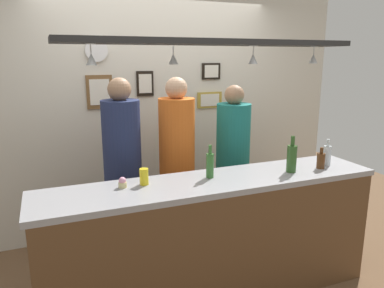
{
  "coord_description": "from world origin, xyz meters",
  "views": [
    {
      "loc": [
        -1.16,
        -2.78,
        1.91
      ],
      "look_at": [
        0.0,
        0.1,
        1.18
      ],
      "focal_mm": 34.56,
      "sensor_mm": 36.0,
      "label": 1
    }
  ],
  "objects_px": {
    "picture_frame_crest": "(145,84)",
    "picture_frame_upper_small": "(211,71)",
    "bottle_beer_green_import": "(210,165)",
    "bottle_beer_brown_stubby": "(321,160)",
    "person_middle_orange_shirt": "(177,150)",
    "picture_frame_caricature": "(100,92)",
    "person_left_navy_shirt": "(122,155)",
    "person_right_teal_shirt": "(233,150)",
    "bottle_champagne_green": "(292,158)",
    "drink_can": "(144,177)",
    "cupcake": "(123,183)",
    "wall_clock": "(96,50)",
    "picture_frame_lower_pair": "(210,100)",
    "bottle_soda_clear": "(327,155)"
  },
  "relations": [
    {
      "from": "picture_frame_crest",
      "to": "picture_frame_upper_small",
      "type": "distance_m",
      "value": 0.78
    },
    {
      "from": "bottle_beer_green_import",
      "to": "bottle_beer_brown_stubby",
      "type": "bearing_deg",
      "value": -7.52
    },
    {
      "from": "person_middle_orange_shirt",
      "to": "picture_frame_caricature",
      "type": "xyz_separation_m",
      "value": [
        -0.6,
        0.63,
        0.52
      ]
    },
    {
      "from": "person_left_navy_shirt",
      "to": "person_right_teal_shirt",
      "type": "height_order",
      "value": "person_left_navy_shirt"
    },
    {
      "from": "bottle_champagne_green",
      "to": "drink_can",
      "type": "xyz_separation_m",
      "value": [
        -1.2,
        0.15,
        -0.06
      ]
    },
    {
      "from": "bottle_beer_brown_stubby",
      "to": "bottle_champagne_green",
      "type": "xyz_separation_m",
      "value": [
        -0.29,
        0.01,
        0.05
      ]
    },
    {
      "from": "person_left_navy_shirt",
      "to": "bottle_beer_brown_stubby",
      "type": "relative_size",
      "value": 9.69
    },
    {
      "from": "picture_frame_upper_small",
      "to": "cupcake",
      "type": "bearing_deg",
      "value": -134.7
    },
    {
      "from": "person_right_teal_shirt",
      "to": "drink_can",
      "type": "xyz_separation_m",
      "value": [
        -1.1,
        -0.68,
        0.06
      ]
    },
    {
      "from": "bottle_champagne_green",
      "to": "wall_clock",
      "type": "bearing_deg",
      "value": 131.95
    },
    {
      "from": "picture_frame_lower_pair",
      "to": "wall_clock",
      "type": "xyz_separation_m",
      "value": [
        -1.24,
        -0.01,
        0.54
      ]
    },
    {
      "from": "person_left_navy_shirt",
      "to": "picture_frame_upper_small",
      "type": "xyz_separation_m",
      "value": [
        1.16,
        0.63,
        0.7
      ]
    },
    {
      "from": "drink_can",
      "to": "picture_frame_crest",
      "type": "relative_size",
      "value": 0.47
    },
    {
      "from": "person_left_navy_shirt",
      "to": "bottle_champagne_green",
      "type": "relative_size",
      "value": 5.81
    },
    {
      "from": "cupcake",
      "to": "picture_frame_crest",
      "type": "bearing_deg",
      "value": 67.9
    },
    {
      "from": "person_left_navy_shirt",
      "to": "bottle_champagne_green",
      "type": "height_order",
      "value": "person_left_navy_shirt"
    },
    {
      "from": "bottle_beer_brown_stubby",
      "to": "picture_frame_caricature",
      "type": "height_order",
      "value": "picture_frame_caricature"
    },
    {
      "from": "person_right_teal_shirt",
      "to": "wall_clock",
      "type": "distance_m",
      "value": 1.68
    },
    {
      "from": "person_middle_orange_shirt",
      "to": "person_right_teal_shirt",
      "type": "xyz_separation_m",
      "value": [
        0.6,
        0.0,
        -0.06
      ]
    },
    {
      "from": "bottle_beer_green_import",
      "to": "cupcake",
      "type": "bearing_deg",
      "value": 177.64
    },
    {
      "from": "picture_frame_upper_small",
      "to": "bottle_beer_brown_stubby",
      "type": "bearing_deg",
      "value": -76.78
    },
    {
      "from": "person_left_navy_shirt",
      "to": "cupcake",
      "type": "height_order",
      "value": "person_left_navy_shirt"
    },
    {
      "from": "bottle_champagne_green",
      "to": "drink_can",
      "type": "height_order",
      "value": "bottle_champagne_green"
    },
    {
      "from": "person_left_navy_shirt",
      "to": "picture_frame_crest",
      "type": "xyz_separation_m",
      "value": [
        0.4,
        0.63,
        0.59
      ]
    },
    {
      "from": "bottle_beer_green_import",
      "to": "picture_frame_lower_pair",
      "type": "xyz_separation_m",
      "value": [
        0.61,
        1.34,
        0.33
      ]
    },
    {
      "from": "person_middle_orange_shirt",
      "to": "picture_frame_upper_small",
      "type": "xyz_separation_m",
      "value": [
        0.64,
        0.63,
        0.71
      ]
    },
    {
      "from": "bottle_beer_brown_stubby",
      "to": "picture_frame_lower_pair",
      "type": "distance_m",
      "value": 1.56
    },
    {
      "from": "bottle_beer_green_import",
      "to": "drink_can",
      "type": "distance_m",
      "value": 0.52
    },
    {
      "from": "cupcake",
      "to": "picture_frame_lower_pair",
      "type": "xyz_separation_m",
      "value": [
        1.29,
        1.32,
        0.4
      ]
    },
    {
      "from": "person_right_teal_shirt",
      "to": "bottle_soda_clear",
      "type": "xyz_separation_m",
      "value": [
        0.5,
        -0.78,
        0.1
      ]
    },
    {
      "from": "picture_frame_upper_small",
      "to": "picture_frame_caricature",
      "type": "distance_m",
      "value": 1.26
    },
    {
      "from": "person_middle_orange_shirt",
      "to": "bottle_beer_green_import",
      "type": "relative_size",
      "value": 6.69
    },
    {
      "from": "drink_can",
      "to": "cupcake",
      "type": "xyz_separation_m",
      "value": [
        -0.16,
        -0.0,
        -0.03
      ]
    },
    {
      "from": "person_right_teal_shirt",
      "to": "bottle_soda_clear",
      "type": "relative_size",
      "value": 7.17
    },
    {
      "from": "bottle_soda_clear",
      "to": "cupcake",
      "type": "relative_size",
      "value": 2.95
    },
    {
      "from": "person_left_navy_shirt",
      "to": "picture_frame_lower_pair",
      "type": "xyz_separation_m",
      "value": [
        1.15,
        0.63,
        0.38
      ]
    },
    {
      "from": "bottle_beer_brown_stubby",
      "to": "bottle_champagne_green",
      "type": "height_order",
      "value": "bottle_champagne_green"
    },
    {
      "from": "picture_frame_upper_small",
      "to": "wall_clock",
      "type": "height_order",
      "value": "wall_clock"
    },
    {
      "from": "drink_can",
      "to": "picture_frame_lower_pair",
      "type": "relative_size",
      "value": 0.41
    },
    {
      "from": "picture_frame_upper_small",
      "to": "wall_clock",
      "type": "bearing_deg",
      "value": -179.72
    },
    {
      "from": "bottle_beer_green_import",
      "to": "bottle_champagne_green",
      "type": "height_order",
      "value": "bottle_champagne_green"
    },
    {
      "from": "person_middle_orange_shirt",
      "to": "bottle_soda_clear",
      "type": "distance_m",
      "value": 1.35
    },
    {
      "from": "person_left_navy_shirt",
      "to": "picture_frame_lower_pair",
      "type": "bearing_deg",
      "value": 28.89
    },
    {
      "from": "person_right_teal_shirt",
      "to": "picture_frame_upper_small",
      "type": "relative_size",
      "value": 7.5
    },
    {
      "from": "person_left_navy_shirt",
      "to": "cupcake",
      "type": "bearing_deg",
      "value": -101.46
    },
    {
      "from": "bottle_beer_brown_stubby",
      "to": "picture_frame_crest",
      "type": "bearing_deg",
      "value": 127.11
    },
    {
      "from": "bottle_champagne_green",
      "to": "drink_can",
      "type": "bearing_deg",
      "value": 172.99
    },
    {
      "from": "bottle_beer_brown_stubby",
      "to": "picture_frame_caricature",
      "type": "bearing_deg",
      "value": 137.2
    },
    {
      "from": "bottle_champagne_green",
      "to": "wall_clock",
      "type": "distance_m",
      "value": 2.14
    },
    {
      "from": "bottle_soda_clear",
      "to": "cupcake",
      "type": "distance_m",
      "value": 1.77
    }
  ]
}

